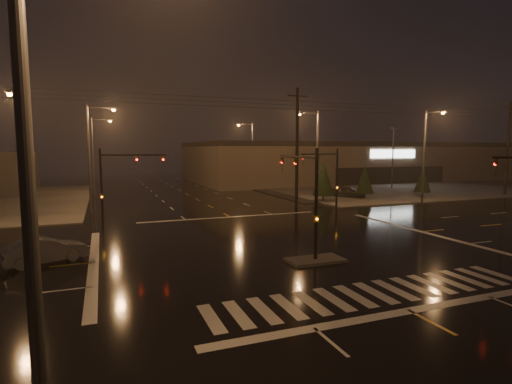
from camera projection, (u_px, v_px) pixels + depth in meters
The scene contains 25 objects.
ground at pixel (283, 245), 24.91m from camera, with size 140.00×140.00×0.00m, color black.
sidewalk_ne at pixel (375, 186), 63.47m from camera, with size 36.00×36.00×0.12m, color #4C4843.
median_island at pixel (315, 260), 21.19m from camera, with size 3.00×1.60×0.15m, color #4C4843.
crosswalk at pixel (375, 293), 16.56m from camera, with size 15.00×2.60×0.01m, color beige.
stop_bar_near at pixel (410, 311), 14.70m from camera, with size 16.00×0.50×0.01m, color beige.
stop_bar_far at pixel (231, 217), 35.11m from camera, with size 16.00×0.50×0.01m, color beige.
parking_lot at pixel (409, 187), 63.40m from camera, with size 50.00×24.00×0.08m, color black.
retail_building at pixel (345, 160), 79.69m from camera, with size 60.20×28.30×7.20m.
signal_mast_median at pixel (308, 190), 21.66m from camera, with size 0.25×4.59×6.00m.
signal_mast_ne at pixel (330, 172), 37.31m from camera, with size 4.84×1.86×6.00m.
signal_mast_nw at pixel (115, 177), 30.51m from camera, with size 4.84×1.86×6.00m.
streetlight_0 at pixel (48, 157), 6.37m from camera, with size 2.77×0.32×10.00m.
streetlight_1 at pixel (92, 151), 36.99m from camera, with size 2.77×0.32×10.00m.
streetlight_2 at pixel (95, 150), 51.83m from camera, with size 2.77×0.32×10.00m.
streetlight_3 at pixel (315, 151), 43.14m from camera, with size 2.77×0.32×10.00m.
streetlight_4 at pixel (251, 150), 61.69m from camera, with size 2.77×0.32×10.00m.
streetlight_5 at pixel (19, 151), 28.94m from camera, with size 0.32×2.77×10.00m.
streetlight_6 at pixel (427, 151), 42.54m from camera, with size 0.32×2.77×10.00m.
utility_pole_1 at pixel (297, 147), 40.11m from camera, with size 2.20×0.32×12.00m.
utility_pole_2 at pixel (508, 148), 50.84m from camera, with size 2.20×0.32×12.00m.
conifer_0 at pixel (323, 179), 45.30m from camera, with size 2.48×2.48×4.57m.
conifer_1 at pixel (365, 179), 47.58m from camera, with size 2.13×2.13×4.02m.
conifer_2 at pixel (423, 180), 48.95m from camera, with size 1.96×1.96×3.76m.
car_parked at pixel (347, 192), 49.04m from camera, with size 1.75×4.34×1.48m, color black.
car_crossing at pixel (45, 250), 20.80m from camera, with size 1.44×4.14×1.36m, color slate.
Camera 1 is at (-10.38, -22.16, 5.93)m, focal length 28.00 mm.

